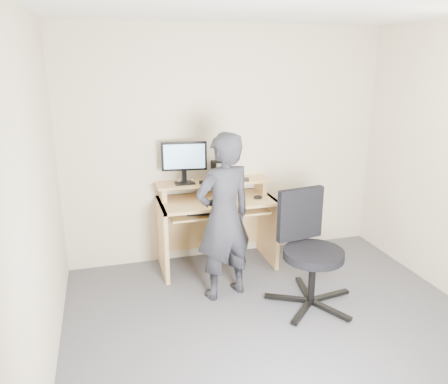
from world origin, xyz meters
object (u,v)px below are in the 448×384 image
desk (215,215)px  person (224,217)px  monitor (184,159)px  office_chair (309,245)px

desk → person: size_ratio=0.77×
desk → monitor: monitor is taller
desk → office_chair: size_ratio=1.18×
monitor → person: size_ratio=0.30×
office_chair → person: 0.80m
monitor → person: (0.22, -0.73, -0.40)m
monitor → office_chair: bearing=-41.9°
desk → office_chair: 1.18m
monitor → office_chair: monitor is taller
monitor → person: 0.86m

